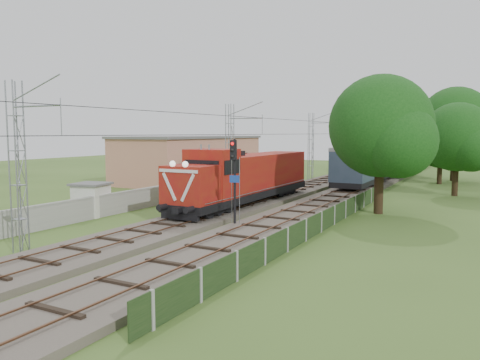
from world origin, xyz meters
The scene contains 15 objects.
ground centered at (0.00, 0.00, 0.00)m, with size 140.00×140.00×0.00m, color #3B5821.
track_main centered at (0.00, 7.00, 0.18)m, with size 4.20×70.00×0.45m.
track_side centered at (5.00, 20.00, 0.18)m, with size 4.20×80.00×0.45m.
catenary centered at (-2.95, 12.00, 4.05)m, with size 3.31×70.00×8.00m.
boundary_wall centered at (-6.50, 12.00, 0.75)m, with size 0.25×40.00×1.50m, color #9E9E99.
station_building centered at (-15.00, 24.00, 2.63)m, with size 8.40×20.40×5.22m.
fence centered at (8.00, 3.00, 0.60)m, with size 0.12×32.00×1.20m.
locomotive centered at (0.00, 9.05, 2.28)m, with size 3.07×17.53×4.45m.
coach_rake centered at (5.00, 53.50, 2.58)m, with size 3.13×69.76×3.62m.
signal_post centered at (3.15, 1.59, 3.61)m, with size 0.57×0.45×5.26m.
relay_hut centered at (-7.40, 0.70, 1.14)m, with size 2.57×2.57×2.26m.
tree_a centered at (9.63, 10.87, 5.99)m, with size 7.42×7.06×9.61m.
tree_b centered at (13.68, 23.50, 5.17)m, with size 6.40×6.10×8.30m.
tree_c centered at (11.50, 33.40, 4.15)m, with size 5.14×4.90×6.66m.
tree_d centered at (12.59, 37.87, 6.83)m, with size 8.44×8.04×10.95m.
Camera 1 is at (16.28, -22.14, 5.63)m, focal length 35.00 mm.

